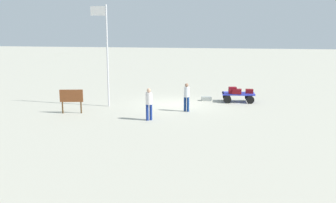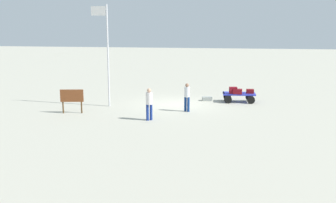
{
  "view_description": "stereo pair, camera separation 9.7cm",
  "coord_description": "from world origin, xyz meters",
  "px_view_note": "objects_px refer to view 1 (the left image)",
  "views": [
    {
      "loc": [
        -3.38,
        23.14,
        4.74
      ],
      "look_at": [
        -0.54,
        6.0,
        1.35
      ],
      "focal_mm": 41.74,
      "sensor_mm": 36.0,
      "label": 1
    },
    {
      "loc": [
        -3.48,
        23.12,
        4.74
      ],
      "look_at": [
        -0.54,
        6.0,
        1.35
      ],
      "focal_mm": 41.74,
      "sensor_mm": 36.0,
      "label": 2
    }
  ],
  "objects_px": {
    "luggage_cart": "(238,95)",
    "signboard": "(71,97)",
    "worker_trailing": "(149,102)",
    "suitcase_olive": "(233,90)",
    "flagpole": "(106,48)",
    "suitcase_grey": "(206,99)",
    "suitcase_navy": "(237,91)",
    "suitcase_dark": "(249,91)",
    "worker_lead": "(187,96)"
  },
  "relations": [
    {
      "from": "luggage_cart",
      "to": "suitcase_navy",
      "type": "xyz_separation_m",
      "value": [
        0.08,
        0.36,
        0.31
      ]
    },
    {
      "from": "suitcase_grey",
      "to": "worker_trailing",
      "type": "relative_size",
      "value": 0.41
    },
    {
      "from": "suitcase_navy",
      "to": "suitcase_grey",
      "type": "bearing_deg",
      "value": -14.09
    },
    {
      "from": "suitcase_navy",
      "to": "suitcase_dark",
      "type": "xyz_separation_m",
      "value": [
        -0.77,
        -0.33,
        -0.02
      ]
    },
    {
      "from": "suitcase_olive",
      "to": "flagpole",
      "type": "relative_size",
      "value": 0.09
    },
    {
      "from": "signboard",
      "to": "worker_trailing",
      "type": "bearing_deg",
      "value": 169.13
    },
    {
      "from": "suitcase_dark",
      "to": "worker_trailing",
      "type": "xyz_separation_m",
      "value": [
        5.19,
        5.59,
        0.25
      ]
    },
    {
      "from": "suitcase_grey",
      "to": "suitcase_dark",
      "type": "bearing_deg",
      "value": 176.98
    },
    {
      "from": "worker_lead",
      "to": "signboard",
      "type": "relative_size",
      "value": 1.21
    },
    {
      "from": "signboard",
      "to": "suitcase_olive",
      "type": "bearing_deg",
      "value": -152.49
    },
    {
      "from": "luggage_cart",
      "to": "suitcase_dark",
      "type": "bearing_deg",
      "value": 177.55
    },
    {
      "from": "flagpole",
      "to": "suitcase_olive",
      "type": "bearing_deg",
      "value": -162.41
    },
    {
      "from": "suitcase_grey",
      "to": "flagpole",
      "type": "height_order",
      "value": "flagpole"
    },
    {
      "from": "flagpole",
      "to": "signboard",
      "type": "height_order",
      "value": "flagpole"
    },
    {
      "from": "suitcase_grey",
      "to": "flagpole",
      "type": "bearing_deg",
      "value": 25.18
    },
    {
      "from": "suitcase_grey",
      "to": "worker_lead",
      "type": "relative_size",
      "value": 0.43
    },
    {
      "from": "suitcase_navy",
      "to": "suitcase_olive",
      "type": "height_order",
      "value": "suitcase_olive"
    },
    {
      "from": "worker_trailing",
      "to": "signboard",
      "type": "distance_m",
      "value": 4.59
    },
    {
      "from": "flagpole",
      "to": "signboard",
      "type": "relative_size",
      "value": 4.5
    },
    {
      "from": "suitcase_navy",
      "to": "flagpole",
      "type": "height_order",
      "value": "flagpole"
    },
    {
      "from": "worker_lead",
      "to": "flagpole",
      "type": "relative_size",
      "value": 0.27
    },
    {
      "from": "worker_trailing",
      "to": "signboard",
      "type": "relative_size",
      "value": 1.25
    },
    {
      "from": "suitcase_olive",
      "to": "flagpole",
      "type": "height_order",
      "value": "flagpole"
    },
    {
      "from": "suitcase_navy",
      "to": "suitcase_olive",
      "type": "xyz_separation_m",
      "value": [
        0.27,
        -0.12,
        0.05
      ]
    },
    {
      "from": "suitcase_navy",
      "to": "worker_lead",
      "type": "bearing_deg",
      "value": 46.14
    },
    {
      "from": "suitcase_dark",
      "to": "suitcase_grey",
      "type": "height_order",
      "value": "suitcase_dark"
    },
    {
      "from": "suitcase_navy",
      "to": "worker_lead",
      "type": "xyz_separation_m",
      "value": [
        2.79,
        2.9,
        0.16
      ]
    },
    {
      "from": "suitcase_olive",
      "to": "signboard",
      "type": "xyz_separation_m",
      "value": [
        8.66,
        4.51,
        0.1
      ]
    },
    {
      "from": "suitcase_olive",
      "to": "suitcase_grey",
      "type": "bearing_deg",
      "value": -12.48
    },
    {
      "from": "worker_trailing",
      "to": "flagpole",
      "type": "distance_m",
      "value": 5.08
    },
    {
      "from": "suitcase_dark",
      "to": "signboard",
      "type": "height_order",
      "value": "signboard"
    },
    {
      "from": "suitcase_olive",
      "to": "signboard",
      "type": "height_order",
      "value": "signboard"
    },
    {
      "from": "suitcase_olive",
      "to": "worker_trailing",
      "type": "distance_m",
      "value": 6.79
    },
    {
      "from": "worker_lead",
      "to": "suitcase_olive",
      "type": "bearing_deg",
      "value": -129.88
    },
    {
      "from": "signboard",
      "to": "suitcase_dark",
      "type": "bearing_deg",
      "value": -154.0
    },
    {
      "from": "worker_trailing",
      "to": "suitcase_olive",
      "type": "bearing_deg",
      "value": -127.66
    },
    {
      "from": "suitcase_navy",
      "to": "suitcase_dark",
      "type": "relative_size",
      "value": 1.21
    },
    {
      "from": "luggage_cart",
      "to": "signboard",
      "type": "xyz_separation_m",
      "value": [
        9.0,
        4.76,
        0.46
      ]
    },
    {
      "from": "suitcase_navy",
      "to": "suitcase_dark",
      "type": "height_order",
      "value": "suitcase_navy"
    },
    {
      "from": "flagpole",
      "to": "suitcase_navy",
      "type": "bearing_deg",
      "value": -163.79
    },
    {
      "from": "luggage_cart",
      "to": "suitcase_navy",
      "type": "bearing_deg",
      "value": 78.08
    },
    {
      "from": "signboard",
      "to": "suitcase_grey",
      "type": "bearing_deg",
      "value": -145.29
    },
    {
      "from": "suitcase_navy",
      "to": "flagpole",
      "type": "distance_m",
      "value": 8.39
    },
    {
      "from": "worker_lead",
      "to": "suitcase_navy",
      "type": "bearing_deg",
      "value": -133.86
    },
    {
      "from": "luggage_cart",
      "to": "suitcase_navy",
      "type": "height_order",
      "value": "suitcase_navy"
    },
    {
      "from": "suitcase_grey",
      "to": "worker_trailing",
      "type": "bearing_deg",
      "value": 66.28
    },
    {
      "from": "worker_lead",
      "to": "signboard",
      "type": "bearing_deg",
      "value": 13.68
    },
    {
      "from": "suitcase_dark",
      "to": "signboard",
      "type": "xyz_separation_m",
      "value": [
        9.7,
        4.73,
        0.17
      ]
    },
    {
      "from": "worker_trailing",
      "to": "luggage_cart",
      "type": "bearing_deg",
      "value": -128.62
    },
    {
      "from": "worker_lead",
      "to": "worker_trailing",
      "type": "relative_size",
      "value": 0.97
    }
  ]
}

